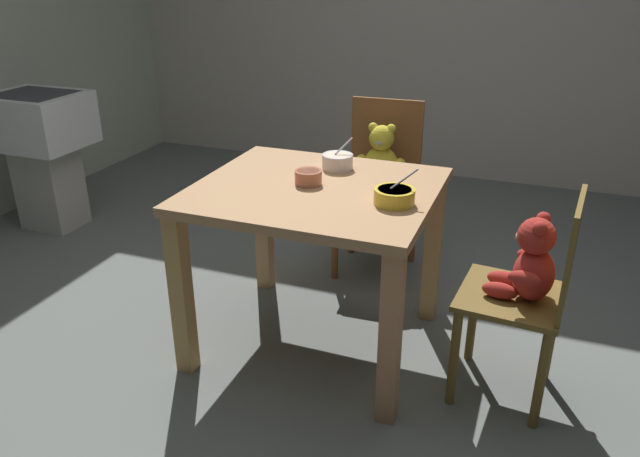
# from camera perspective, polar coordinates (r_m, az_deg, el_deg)

# --- Properties ---
(ground_plane) EXTENTS (5.20, 5.20, 0.04)m
(ground_plane) POSITION_cam_1_polar(r_m,az_deg,el_deg) (2.85, -0.36, -10.67)
(ground_plane) COLOR slate
(dining_table) EXTENTS (0.97, 0.87, 0.75)m
(dining_table) POSITION_cam_1_polar(r_m,az_deg,el_deg) (2.54, -0.40, 1.12)
(dining_table) COLOR #AA7C50
(dining_table) RESTS_ON ground_plane
(teddy_chair_near_right) EXTENTS (0.41, 0.41, 0.85)m
(teddy_chair_near_right) POSITION_cam_1_polar(r_m,az_deg,el_deg) (2.38, 18.86, -4.47)
(teddy_chair_near_right) COLOR brown
(teddy_chair_near_right) RESTS_ON ground_plane
(teddy_chair_far_center) EXTENTS (0.44, 0.41, 0.92)m
(teddy_chair_far_center) POSITION_cam_1_polar(r_m,az_deg,el_deg) (3.28, 5.55, 4.86)
(teddy_chair_far_center) COLOR brown
(teddy_chair_far_center) RESTS_ON ground_plane
(porridge_bowl_white_far_center) EXTENTS (0.14, 0.14, 0.13)m
(porridge_bowl_white_far_center) POSITION_cam_1_polar(r_m,az_deg,el_deg) (2.70, 1.64, 6.30)
(porridge_bowl_white_far_center) COLOR silver
(porridge_bowl_white_far_center) RESTS_ON dining_table
(porridge_bowl_terracotta_center) EXTENTS (0.11, 0.11, 0.06)m
(porridge_bowl_terracotta_center) POSITION_cam_1_polar(r_m,az_deg,el_deg) (2.51, -1.09, 4.81)
(porridge_bowl_terracotta_center) COLOR #BE6C4F
(porridge_bowl_terracotta_center) RESTS_ON dining_table
(porridge_bowl_yellow_near_right) EXTENTS (0.16, 0.16, 0.14)m
(porridge_bowl_yellow_near_right) POSITION_cam_1_polar(r_m,az_deg,el_deg) (2.32, 6.93, 3.03)
(porridge_bowl_yellow_near_right) COLOR yellow
(porridge_bowl_yellow_near_right) RESTS_ON dining_table
(sink_basin) EXTENTS (0.55, 0.46, 0.85)m
(sink_basin) POSITION_cam_1_polar(r_m,az_deg,el_deg) (4.17, -24.46, 7.37)
(sink_basin) COLOR #B7B2A8
(sink_basin) RESTS_ON ground_plane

